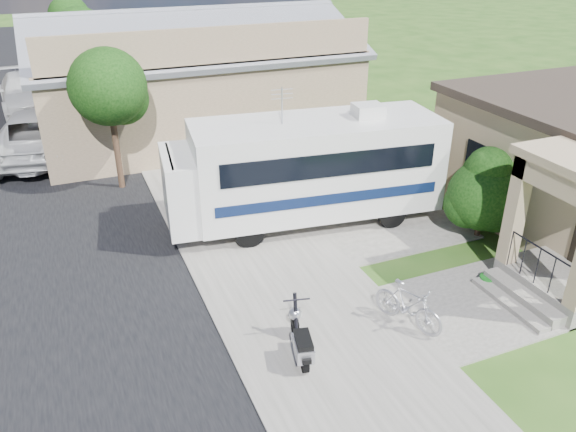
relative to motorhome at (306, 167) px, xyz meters
name	(u,v)px	position (x,y,z in m)	size (l,w,h in m)	color
ground	(351,309)	(-0.85, -4.41, -1.70)	(120.00, 120.00, 0.00)	#214813
street_slab	(2,193)	(-8.35, 5.59, -1.69)	(9.00, 80.00, 0.02)	black
sidewalk_slab	(197,164)	(-1.85, 5.59, -1.67)	(4.00, 80.00, 0.06)	#5E5B54
driveway_slab	(324,215)	(0.65, 0.09, -1.67)	(7.00, 6.00, 0.05)	#5E5B54
walk_slab	(487,302)	(2.15, -5.41, -1.67)	(4.00, 3.00, 0.05)	#5E5B54
warehouse	(193,85)	(-0.85, 9.56, 0.29)	(12.50, 8.40, 5.04)	#7B674D
street_tree_a	(112,90)	(-4.55, 4.64, 1.55)	(2.44, 2.40, 4.58)	#332116
street_tree_b	(84,37)	(-4.55, 14.64, 1.69)	(2.44, 2.40, 4.73)	#332116
street_tree_c	(71,19)	(-4.55, 23.64, 1.41)	(2.44, 2.40, 4.42)	#332116
motorhome	(306,167)	(0.00, 0.00, 0.00)	(7.95, 3.32, 3.96)	silver
shrub	(484,191)	(4.11, -2.66, -0.35)	(2.14, 2.04, 2.63)	#332116
scooter	(301,339)	(-2.55, -5.44, -1.24)	(0.69, 1.54, 1.02)	black
bicycle	(408,308)	(-0.06, -5.42, -1.20)	(0.47, 1.68, 1.01)	#B1B0B9
pickup_truck	(42,132)	(-6.91, 8.93, -0.79)	(3.00, 6.51, 1.81)	silver
van	(26,92)	(-7.45, 15.94, -0.88)	(2.29, 5.64, 1.64)	silver
garden_hose	(487,281)	(2.69, -4.75, -1.61)	(0.38, 0.38, 0.17)	#14651A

